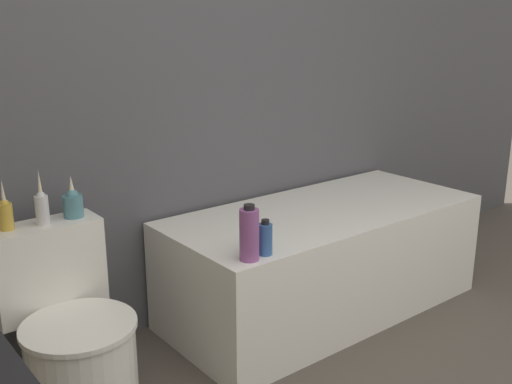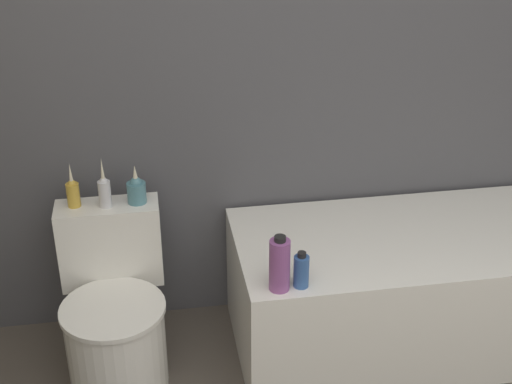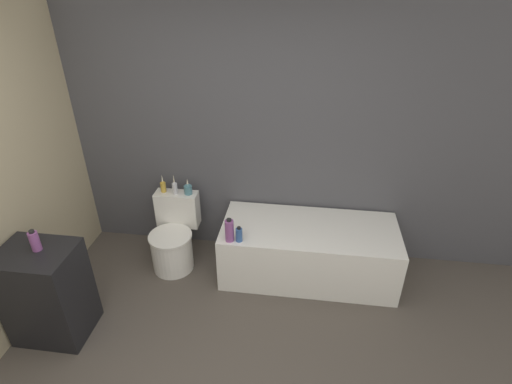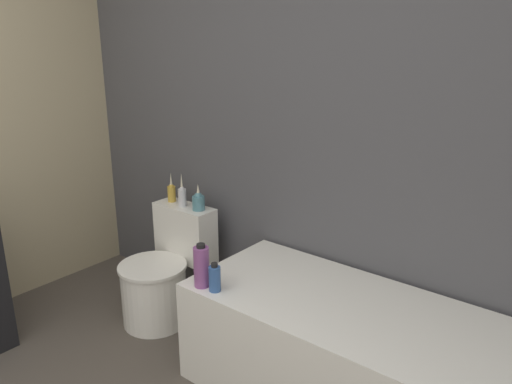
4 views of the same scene
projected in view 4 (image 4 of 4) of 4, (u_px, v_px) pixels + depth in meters
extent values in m
cube|color=#4C4C51|center=(289.00, 122.00, 2.84)|extent=(6.40, 0.06, 2.60)
cube|color=white|center=(353.00, 359.00, 2.42)|extent=(1.67, 0.74, 0.56)
cube|color=#B7BCC6|center=(356.00, 309.00, 2.33)|extent=(1.47, 0.54, 0.01)
cylinder|color=white|center=(154.00, 295.00, 3.18)|extent=(0.41, 0.41, 0.38)
cylinder|color=white|center=(152.00, 266.00, 3.12)|extent=(0.43, 0.43, 0.02)
cube|color=white|center=(185.00, 232.00, 3.30)|extent=(0.43, 0.17, 0.37)
cylinder|color=gold|center=(172.00, 194.00, 3.31)|extent=(0.05, 0.05, 0.10)
sphere|color=gold|center=(171.00, 187.00, 3.30)|extent=(0.04, 0.04, 0.04)
cone|color=beige|center=(171.00, 180.00, 3.28)|extent=(0.02, 0.02, 0.09)
cylinder|color=silver|center=(182.00, 198.00, 3.21)|extent=(0.05, 0.05, 0.12)
sphere|color=silver|center=(182.00, 189.00, 3.19)|extent=(0.03, 0.03, 0.03)
cone|color=beige|center=(181.00, 181.00, 3.18)|extent=(0.02, 0.02, 0.11)
cylinder|color=teal|center=(199.00, 203.00, 3.15)|extent=(0.08, 0.08, 0.09)
sphere|color=teal|center=(198.00, 196.00, 3.14)|extent=(0.05, 0.05, 0.05)
cone|color=beige|center=(198.00, 190.00, 3.13)|extent=(0.03, 0.03, 0.08)
cylinder|color=#8C4C8C|center=(202.00, 267.00, 2.50)|extent=(0.08, 0.08, 0.21)
cylinder|color=black|center=(201.00, 246.00, 2.47)|extent=(0.04, 0.04, 0.02)
cylinder|color=#335999|center=(215.00, 279.00, 2.47)|extent=(0.06, 0.06, 0.13)
cylinder|color=black|center=(214.00, 265.00, 2.45)|extent=(0.03, 0.03, 0.02)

